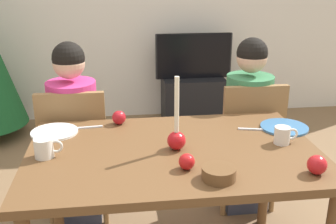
{
  "coord_description": "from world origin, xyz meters",
  "views": [
    {
      "loc": [
        -0.26,
        -1.77,
        1.58
      ],
      "look_at": [
        0.0,
        0.2,
        0.87
      ],
      "focal_mm": 43.6,
      "sensor_mm": 36.0,
      "label": 1
    }
  ],
  "objects_px": {
    "plate_left": "(54,132)",
    "plate_right": "(284,127)",
    "tv_stand": "(193,99)",
    "mug_right": "(283,135)",
    "dining_table": "(173,165)",
    "apple_by_right_mug": "(187,162)",
    "person_left_child": "(75,137)",
    "tv": "(194,56)",
    "chair_left": "(75,148)",
    "apple_by_left_plate": "(317,165)",
    "apple_near_candle": "(119,118)",
    "bowl_walnuts": "(219,173)",
    "candle_centerpiece": "(176,135)",
    "chair_right": "(248,139)",
    "mug_left": "(45,148)",
    "person_right_child": "(247,129)"
  },
  "relations": [
    {
      "from": "person_right_child",
      "to": "chair_left",
      "type": "bearing_deg",
      "value": -178.34
    },
    {
      "from": "tv_stand",
      "to": "dining_table",
      "type": "bearing_deg",
      "value": -103.2
    },
    {
      "from": "tv_stand",
      "to": "mug_right",
      "type": "relative_size",
      "value": 5.29
    },
    {
      "from": "candle_centerpiece",
      "to": "chair_left",
      "type": "bearing_deg",
      "value": 132.19
    },
    {
      "from": "apple_near_candle",
      "to": "mug_left",
      "type": "bearing_deg",
      "value": -132.49
    },
    {
      "from": "tv_stand",
      "to": "apple_by_right_mug",
      "type": "height_order",
      "value": "apple_by_right_mug"
    },
    {
      "from": "dining_table",
      "to": "apple_by_right_mug",
      "type": "xyz_separation_m",
      "value": [
        0.03,
        -0.21,
        0.12
      ]
    },
    {
      "from": "bowl_walnuts",
      "to": "apple_by_right_mug",
      "type": "relative_size",
      "value": 2.0
    },
    {
      "from": "chair_left",
      "to": "apple_by_right_mug",
      "type": "relative_size",
      "value": 12.57
    },
    {
      "from": "chair_right",
      "to": "plate_right",
      "type": "bearing_deg",
      "value": -82.72
    },
    {
      "from": "dining_table",
      "to": "plate_left",
      "type": "height_order",
      "value": "plate_left"
    },
    {
      "from": "plate_right",
      "to": "apple_by_left_plate",
      "type": "relative_size",
      "value": 3.06
    },
    {
      "from": "candle_centerpiece",
      "to": "apple_near_candle",
      "type": "bearing_deg",
      "value": 126.24
    },
    {
      "from": "tv_stand",
      "to": "apple_by_right_mug",
      "type": "relative_size",
      "value": 8.94
    },
    {
      "from": "dining_table",
      "to": "mug_left",
      "type": "height_order",
      "value": "mug_left"
    },
    {
      "from": "candle_centerpiece",
      "to": "plate_left",
      "type": "relative_size",
      "value": 1.47
    },
    {
      "from": "tv",
      "to": "bowl_walnuts",
      "type": "xyz_separation_m",
      "value": [
        -0.39,
        -2.61,
        0.07
      ]
    },
    {
      "from": "chair_right",
      "to": "tv_stand",
      "type": "distance_m",
      "value": 1.71
    },
    {
      "from": "person_right_child",
      "to": "apple_near_candle",
      "type": "xyz_separation_m",
      "value": [
        -0.84,
        -0.27,
        0.22
      ]
    },
    {
      "from": "plate_left",
      "to": "apple_by_right_mug",
      "type": "bearing_deg",
      "value": -38.11
    },
    {
      "from": "chair_right",
      "to": "mug_left",
      "type": "height_order",
      "value": "chair_right"
    },
    {
      "from": "tv",
      "to": "candle_centerpiece",
      "type": "xyz_separation_m",
      "value": [
        -0.52,
        -2.3,
        0.11
      ]
    },
    {
      "from": "person_left_child",
      "to": "apple_by_right_mug",
      "type": "height_order",
      "value": "person_left_child"
    },
    {
      "from": "apple_by_left_plate",
      "to": "person_left_child",
      "type": "bearing_deg",
      "value": 138.9
    },
    {
      "from": "person_right_child",
      "to": "person_left_child",
      "type": "bearing_deg",
      "value": 180.0
    },
    {
      "from": "plate_left",
      "to": "dining_table",
      "type": "bearing_deg",
      "value": -25.3
    },
    {
      "from": "plate_left",
      "to": "plate_right",
      "type": "distance_m",
      "value": 1.24
    },
    {
      "from": "chair_left",
      "to": "tv_stand",
      "type": "xyz_separation_m",
      "value": [
        1.07,
        1.69,
        -0.27
      ]
    },
    {
      "from": "candle_centerpiece",
      "to": "mug_right",
      "type": "bearing_deg",
      "value": -0.43
    },
    {
      "from": "plate_right",
      "to": "tv",
      "type": "bearing_deg",
      "value": 92.66
    },
    {
      "from": "chair_left",
      "to": "tv_stand",
      "type": "bearing_deg",
      "value": 57.64
    },
    {
      "from": "chair_left",
      "to": "plate_right",
      "type": "height_order",
      "value": "chair_left"
    },
    {
      "from": "dining_table",
      "to": "apple_by_right_mug",
      "type": "distance_m",
      "value": 0.24
    },
    {
      "from": "candle_centerpiece",
      "to": "plate_left",
      "type": "distance_m",
      "value": 0.67
    },
    {
      "from": "tv_stand",
      "to": "candle_centerpiece",
      "type": "relative_size",
      "value": 1.77
    },
    {
      "from": "plate_right",
      "to": "apple_by_left_plate",
      "type": "bearing_deg",
      "value": -97.71
    },
    {
      "from": "person_right_child",
      "to": "bowl_walnuts",
      "type": "height_order",
      "value": "person_right_child"
    },
    {
      "from": "plate_left",
      "to": "apple_near_candle",
      "type": "height_order",
      "value": "apple_near_candle"
    },
    {
      "from": "chair_left",
      "to": "plate_left",
      "type": "xyz_separation_m",
      "value": [
        -0.06,
        -0.33,
        0.24
      ]
    },
    {
      "from": "mug_left",
      "to": "mug_right",
      "type": "bearing_deg",
      "value": 0.34
    },
    {
      "from": "person_right_child",
      "to": "mug_right",
      "type": "xyz_separation_m",
      "value": [
        -0.04,
        -0.64,
        0.22
      ]
    },
    {
      "from": "plate_right",
      "to": "apple_by_right_mug",
      "type": "relative_size",
      "value": 3.59
    },
    {
      "from": "tv",
      "to": "plate_right",
      "type": "relative_size",
      "value": 3.07
    },
    {
      "from": "person_left_child",
      "to": "mug_left",
      "type": "height_order",
      "value": "person_left_child"
    },
    {
      "from": "chair_left",
      "to": "tv",
      "type": "height_order",
      "value": "tv"
    },
    {
      "from": "plate_left",
      "to": "mug_right",
      "type": "bearing_deg",
      "value": -13.88
    },
    {
      "from": "chair_left",
      "to": "bowl_walnuts",
      "type": "relative_size",
      "value": 6.28
    },
    {
      "from": "chair_right",
      "to": "apple_near_candle",
      "type": "bearing_deg",
      "value": -164.13
    },
    {
      "from": "apple_by_left_plate",
      "to": "apple_near_candle",
      "type": "bearing_deg",
      "value": 139.98
    },
    {
      "from": "person_left_child",
      "to": "tv",
      "type": "height_order",
      "value": "person_left_child"
    }
  ]
}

